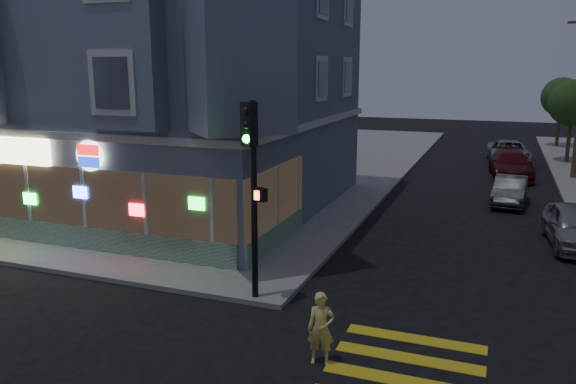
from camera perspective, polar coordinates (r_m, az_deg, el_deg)
The scene contains 11 objects.
ground at distance 14.69m, azimuth -14.92°, elevation -12.87°, with size 120.00×120.00×0.00m, color black.
sidewalk_nw at distance 40.40m, azimuth -11.65°, elevation 3.58°, with size 33.00×42.00×0.15m, color gray.
corner_building at distance 25.77m, azimuth -12.34°, elevation 11.42°, with size 14.60×14.60×11.40m.
street_tree_near at distance 40.93m, azimuth 26.95°, elevation 8.05°, with size 3.00×3.00×5.30m.
street_tree_far at distance 48.89m, azimuth 26.03°, elevation 8.66°, with size 3.00×3.00×5.30m.
running_child at distance 12.25m, azimuth 3.37°, elevation -13.67°, with size 0.58×0.38×1.58m, color #F2EB7B.
parked_car_a at distance 22.19m, azimuth 27.14°, elevation -3.09°, with size 1.76×4.38×1.49m, color #999AA0.
parked_car_b at distance 27.82m, azimuth 21.61°, elevation 0.14°, with size 1.36×3.90×1.28m, color #383B3D.
parked_car_c at distance 34.52m, azimuth 21.69°, elevation 2.59°, with size 2.11×5.18×1.50m, color #531314.
parked_car_d at distance 39.66m, azimuth 21.52°, elevation 3.78°, with size 2.47×5.35×1.49m, color #94989E.
traffic_signal at distance 14.31m, azimuth -3.66°, elevation 2.44°, with size 0.67×0.59×5.24m.
Camera 1 is at (7.99, -10.65, 6.21)m, focal length 35.00 mm.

